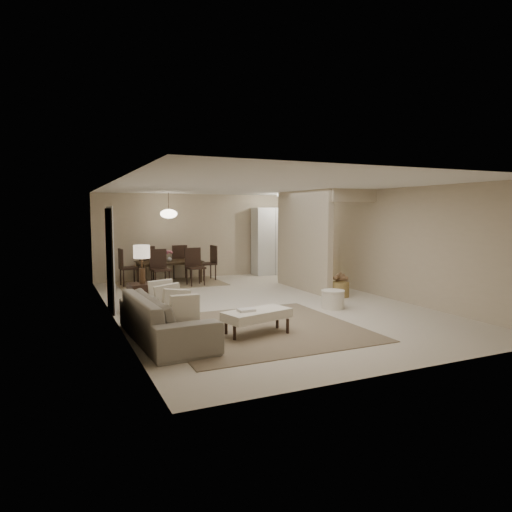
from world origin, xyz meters
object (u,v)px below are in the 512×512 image
pantry_cabinet (272,241)px  dining_table (170,272)px  wicker_basket (340,289)px  sofa (166,317)px  round_pouf (333,299)px  side_table (143,297)px  ottoman_bench (257,315)px

pantry_cabinet → dining_table: (-3.38, -0.45, -0.74)m
wicker_basket → dining_table: dining_table is taller
sofa → round_pouf: size_ratio=5.02×
side_table → round_pouf: side_table is taller
sofa → side_table: bearing=-4.4°
ottoman_bench → side_table: (-1.36, 2.49, -0.04)m
ottoman_bench → dining_table: 5.89m
wicker_basket → dining_table: size_ratio=0.23×
sofa → dining_table: sofa is taller
round_pouf → wicker_basket: round_pouf is taller
round_pouf → wicker_basket: (0.88, 1.01, -0.01)m
sofa → dining_table: size_ratio=1.38×
pantry_cabinet → side_table: pantry_cabinet is taller
ottoman_bench → sofa: bearing=153.5°
side_table → pantry_cabinet: bearing=39.0°
round_pouf → sofa: bearing=-166.5°
ottoman_bench → wicker_basket: bearing=20.5°
pantry_cabinet → round_pouf: size_ratio=4.39×
dining_table → pantry_cabinet: bearing=3.7°
pantry_cabinet → round_pouf: 5.36m
pantry_cabinet → sofa: pantry_cabinet is taller
sofa → ottoman_bench: 1.44m
pantry_cabinet → wicker_basket: bearing=-93.7°
pantry_cabinet → sofa: size_ratio=0.88×
side_table → dining_table: dining_table is taller
side_table → wicker_basket: 4.50m
pantry_cabinet → wicker_basket: 4.25m
ottoman_bench → dining_table: (0.01, 5.89, -0.01)m
ottoman_bench → wicker_basket: 3.82m
side_table → dining_table: (1.37, 3.40, 0.02)m
side_table → wicker_basket: side_table is taller
round_pouf → ottoman_bench: bearing=-152.3°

